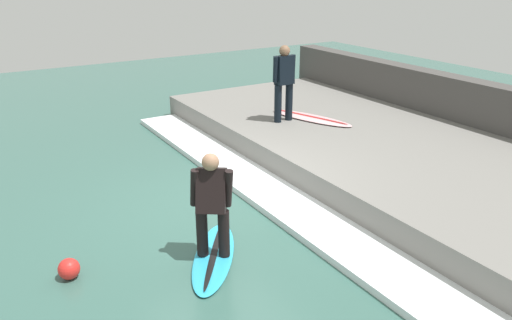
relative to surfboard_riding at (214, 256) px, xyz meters
The scene contains 9 objects.
ground_plane 1.57m from the surfboard_riding, 56.84° to the left, with size 28.00×28.00×0.00m, color #386056.
concrete_ledge 4.58m from the surfboard_riding, 16.64° to the left, with size 4.40×10.93×0.53m, color slate.
back_wall 6.99m from the surfboard_riding, 10.85° to the left, with size 0.50×11.48×1.46m, color #474442.
wave_foam_crest 2.17m from the surfboard_riding, 37.23° to the left, with size 0.92×10.39×0.11m, color white.
surfboard_riding is the anchor object (origin of this frame).
surfer_riding 0.84m from the surfboard_riding, ahead, with size 0.53×0.53×1.46m.
surfer_waiting_near 5.05m from the surfboard_riding, 44.36° to the left, with size 0.56×0.28×1.64m.
surfboard_waiting_near 5.18m from the surfboard_riding, 37.95° to the left, with size 1.16×2.10×0.07m.
marker_buoy 1.86m from the surfboard_riding, 162.68° to the left, with size 0.27×0.27×0.27m, color red.
Camera 1 is at (-3.43, -6.58, 3.72)m, focal length 35.00 mm.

